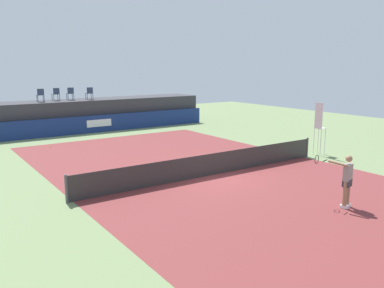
# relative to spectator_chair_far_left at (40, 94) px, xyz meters

# --- Properties ---
(ground_plane) EXTENTS (48.00, 48.00, 0.00)m
(ground_plane) POSITION_rel_spectator_chair_far_left_xyz_m (3.09, -12.14, -2.69)
(ground_plane) COLOR #6B7F51
(court_inner) EXTENTS (12.00, 22.00, 0.00)m
(court_inner) POSITION_rel_spectator_chair_far_left_xyz_m (3.09, -15.14, -2.69)
(court_inner) COLOR maroon
(court_inner) RESTS_ON ground
(sponsor_wall) EXTENTS (18.00, 0.22, 1.20)m
(sponsor_wall) POSITION_rel_spectator_chair_far_left_xyz_m (3.09, -1.64, -2.09)
(sponsor_wall) COLOR navy
(sponsor_wall) RESTS_ON ground
(spectator_platform) EXTENTS (18.00, 2.80, 2.20)m
(spectator_platform) POSITION_rel_spectator_chair_far_left_xyz_m (3.09, 0.16, -1.59)
(spectator_platform) COLOR #38383D
(spectator_platform) RESTS_ON ground
(spectator_chair_far_left) EXTENTS (0.47, 0.47, 0.89)m
(spectator_chair_far_left) POSITION_rel_spectator_chair_far_left_xyz_m (0.00, 0.00, 0.00)
(spectator_chair_far_left) COLOR #2D3D56
(spectator_chair_far_left) RESTS_ON spectator_platform
(spectator_chair_left) EXTENTS (0.45, 0.45, 0.89)m
(spectator_chair_left) POSITION_rel_spectator_chair_far_left_xyz_m (1.14, 0.35, 0.00)
(spectator_chair_left) COLOR #2D3D56
(spectator_chair_left) RESTS_ON spectator_platform
(spectator_chair_center) EXTENTS (0.47, 0.47, 0.89)m
(spectator_chair_center) POSITION_rel_spectator_chair_far_left_xyz_m (2.17, 0.37, 0.00)
(spectator_chair_center) COLOR #2D3D56
(spectator_chair_center) RESTS_ON spectator_platform
(spectator_chair_right) EXTENTS (0.47, 0.47, 0.89)m
(spectator_chair_right) POSITION_rel_spectator_chair_far_left_xyz_m (3.38, -0.19, 0.00)
(spectator_chair_right) COLOR #2D3D56
(spectator_chair_right) RESTS_ON spectator_platform
(umpire_chair) EXTENTS (0.49, 0.49, 2.76)m
(umpire_chair) POSITION_rel_spectator_chair_far_left_xyz_m (10.13, -15.15, -1.11)
(umpire_chair) COLOR white
(umpire_chair) RESTS_ON ground
(tennis_net) EXTENTS (12.40, 0.02, 0.95)m
(tennis_net) POSITION_rel_spectator_chair_far_left_xyz_m (3.09, -15.14, -2.22)
(tennis_net) COLOR #2D2D2D
(tennis_net) RESTS_ON ground
(net_post_near) EXTENTS (0.10, 0.10, 1.00)m
(net_post_near) POSITION_rel_spectator_chair_far_left_xyz_m (-3.11, -15.14, -2.19)
(net_post_near) COLOR #4C4C51
(net_post_near) RESTS_ON ground
(net_post_far) EXTENTS (0.10, 0.10, 1.00)m
(net_post_far) POSITION_rel_spectator_chair_far_left_xyz_m (9.29, -15.14, -2.19)
(net_post_far) COLOR #4C4C51
(net_post_far) RESTS_ON ground
(tennis_player) EXTENTS (0.90, 1.11, 1.77)m
(tennis_player) POSITION_rel_spectator_chair_far_left_xyz_m (4.35, -20.79, -1.73)
(tennis_player) COLOR white
(tennis_player) RESTS_ON court_inner
(tennis_ball) EXTENTS (0.07, 0.07, 0.07)m
(tennis_ball) POSITION_rel_spectator_chair_far_left_xyz_m (-0.93, -5.11, -2.66)
(tennis_ball) COLOR #D8EA33
(tennis_ball) RESTS_ON court_inner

